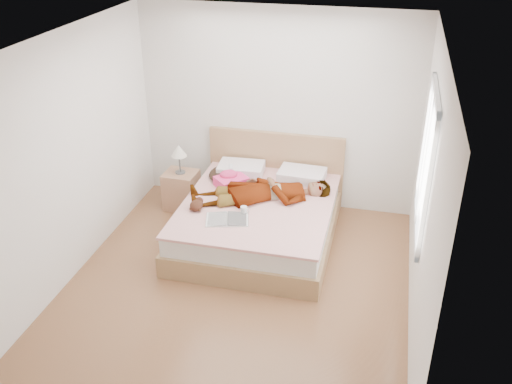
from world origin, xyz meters
TOP-DOWN VIEW (x-y plane):
  - ground at (0.00, 0.00)m, footprint 4.00×4.00m
  - woman at (0.01, 1.10)m, footprint 1.84×1.24m
  - hair at (-0.56, 1.55)m, footprint 0.52×0.61m
  - phone at (-0.49, 1.50)m, footprint 0.07×0.09m
  - room_shell at (1.77, 0.30)m, footprint 4.00×4.00m
  - bed at (0.00, 1.04)m, footprint 1.80×2.08m
  - towel at (-0.44, 1.30)m, footprint 0.47×0.47m
  - magazine at (-0.24, 0.47)m, footprint 0.54×0.42m
  - coffee_mug at (-0.09, 0.66)m, footprint 0.11×0.08m
  - plush_toy at (-0.64, 0.62)m, footprint 0.15×0.23m
  - nightstand at (-1.17, 1.49)m, footprint 0.43×0.39m

SIDE VIEW (x-z plane):
  - ground at x=0.00m, z-range 0.00..0.00m
  - bed at x=0.00m, z-range -0.22..0.78m
  - nightstand at x=-1.17m, z-range -0.15..0.75m
  - magazine at x=-0.24m, z-range 0.51..0.53m
  - hair at x=-0.56m, z-range 0.51..0.59m
  - coffee_mug at x=-0.09m, z-range 0.51..0.60m
  - plush_toy at x=-0.64m, z-range 0.51..0.64m
  - towel at x=-0.44m, z-range 0.49..0.68m
  - woman at x=0.01m, z-range 0.51..0.75m
  - phone at x=-0.49m, z-range 0.65..0.70m
  - room_shell at x=1.77m, z-range -0.50..3.50m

